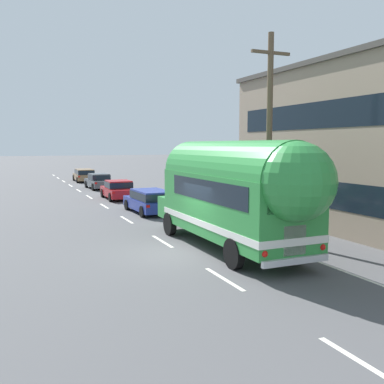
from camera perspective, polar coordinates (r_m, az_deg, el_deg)
name	(u,v)px	position (r m, az deg, el deg)	size (l,w,h in m)	color
ground_plane	(181,253)	(16.35, -1.50, -7.90)	(300.00, 300.00, 0.00)	#4C4C4F
lane_markings	(146,204)	(29.36, -6.06, -1.62)	(3.98, 80.00, 0.01)	silver
utility_pole	(269,134)	(18.52, 10.04, 7.47)	(1.80, 0.24, 8.50)	brown
painted_bus	(236,190)	(16.13, 5.80, 0.20)	(2.65, 10.33, 4.12)	#2D8C3D
car_lead	(150,200)	(25.57, -5.47, -1.01)	(2.06, 4.52, 1.37)	navy
car_second	(118,189)	(32.53, -9.58, 0.37)	(2.01, 4.30, 1.37)	#A5191E
car_third	(99,181)	(40.42, -12.04, 1.45)	(1.99, 4.43, 1.37)	#474C51
car_fourth	(84,174)	(48.53, -13.90, 2.25)	(2.05, 4.70, 1.37)	olive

